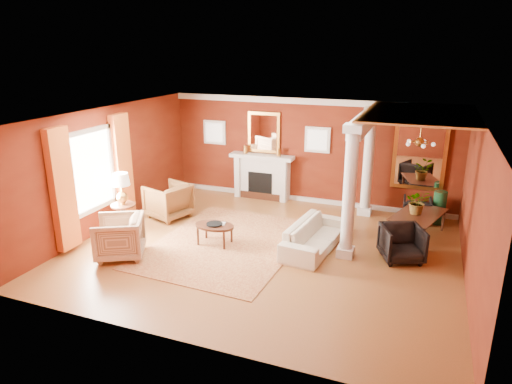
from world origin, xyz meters
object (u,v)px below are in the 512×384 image
at_px(sofa, 315,231).
at_px(side_table, 122,193).
at_px(armchair_stripe, 119,235).
at_px(coffee_table, 215,227).
at_px(armchair_leopard, 168,199).
at_px(dining_table, 419,219).

bearing_deg(sofa, side_table, 104.50).
bearing_deg(side_table, armchair_stripe, -57.09).
height_order(armchair_stripe, coffee_table, armchair_stripe).
relative_size(coffee_table, side_table, 0.64).
distance_m(sofa, side_table, 4.57).
relative_size(sofa, coffee_table, 2.31).
bearing_deg(armchair_stripe, armchair_leopard, 158.18).
xyz_separation_m(sofa, armchair_leopard, (-3.98, 0.53, 0.08)).
relative_size(armchair_stripe, side_table, 0.68).
relative_size(armchair_leopard, coffee_table, 1.08).
bearing_deg(coffee_table, sofa, 14.56).
distance_m(sofa, armchair_stripe, 4.14).
xyz_separation_m(armchair_leopard, armchair_stripe, (0.27, -2.37, -0.01)).
relative_size(sofa, armchair_leopard, 2.13).
bearing_deg(coffee_table, side_table, -178.21).
relative_size(armchair_leopard, armchair_stripe, 1.01).
xyz_separation_m(armchair_stripe, side_table, (-0.79, 1.22, 0.47)).
bearing_deg(side_table, armchair_leopard, 66.01).
relative_size(side_table, dining_table, 0.90).
bearing_deg(sofa, dining_table, -47.75).
bearing_deg(dining_table, armchair_stripe, 137.34).
distance_m(coffee_table, side_table, 2.42).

